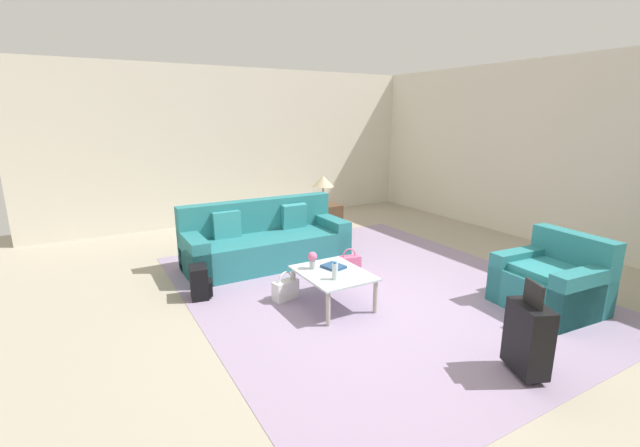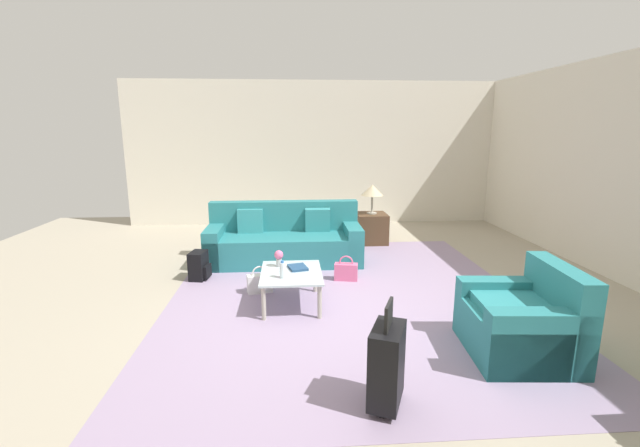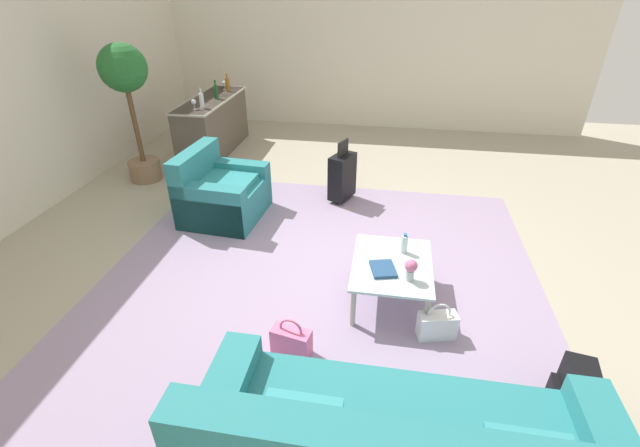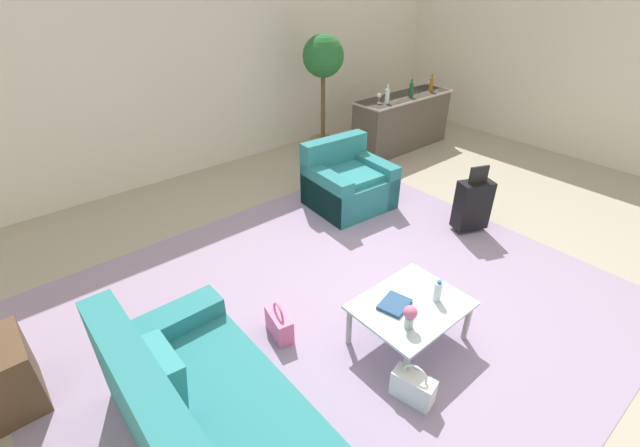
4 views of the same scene
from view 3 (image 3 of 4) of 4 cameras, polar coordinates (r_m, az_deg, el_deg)
ground_plane at (r=4.54m, az=2.93°, el=-6.10°), size 12.00×12.00×0.00m
wall_right at (r=8.78m, az=7.56°, el=22.56°), size 0.12×8.00×3.10m
area_rug at (r=4.09m, az=-0.94°, el=-10.70°), size 5.20×4.40×0.01m
armchair at (r=5.53m, az=-13.29°, el=3.77°), size 1.05×0.97×0.86m
coffee_table at (r=3.99m, az=9.54°, el=-5.89°), size 0.91×0.72×0.42m
water_bottle at (r=4.07m, az=11.18°, el=-2.69°), size 0.06×0.06×0.20m
coffee_table_book at (r=3.85m, az=8.40°, el=-6.01°), size 0.29×0.26×0.03m
flower_vase at (r=3.71m, az=12.02°, el=-5.85°), size 0.11×0.11×0.21m
bar_console at (r=7.69m, az=-14.05°, el=12.63°), size 1.92×0.61×0.92m
wine_glass_leftmost at (r=6.96m, az=-16.49°, el=15.23°), size 0.08×0.08×0.15m
wine_glass_left_of_centre at (r=8.14m, az=-12.64°, el=17.76°), size 0.08×0.08×0.15m
wine_bottle_clear at (r=7.00m, az=-15.50°, el=15.52°), size 0.07×0.07×0.30m
wine_bottle_green at (r=7.52m, az=-13.70°, el=16.72°), size 0.07×0.07×0.30m
wine_bottle_amber at (r=8.01m, az=-12.23°, el=17.68°), size 0.07×0.07×0.30m
suitcase_black at (r=5.76m, az=2.98°, el=6.36°), size 0.45×0.36×0.85m
handbag_pink at (r=3.58m, az=-3.85°, el=-15.35°), size 0.20×0.34×0.36m
handbag_white at (r=3.83m, az=15.35°, el=-12.91°), size 0.21×0.34×0.36m
backpack_black at (r=3.64m, az=30.80°, el=-18.57°), size 0.33×0.29×0.40m
potted_ficus at (r=6.65m, az=-24.27°, el=15.91°), size 0.64×0.64×1.94m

